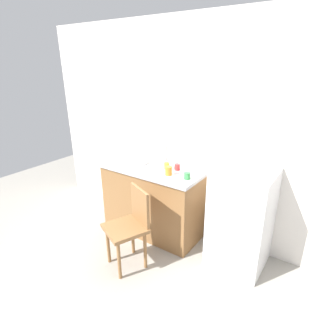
{
  "coord_description": "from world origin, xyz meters",
  "views": [
    {
      "loc": [
        1.46,
        -1.85,
        2.1
      ],
      "look_at": [
        -0.19,
        0.6,
        0.96
      ],
      "focal_mm": 29.0,
      "sensor_mm": 36.0,
      "label": 1
    }
  ],
  "objects": [
    {
      "name": "cabinet_base",
      "position": [
        -0.44,
        0.65,
        0.43
      ],
      "size": [
        1.26,
        0.6,
        0.87
      ],
      "primitive_type": "cube",
      "color": "olive",
      "rests_on": "ground_plane"
    },
    {
      "name": "faucet",
      "position": [
        -0.47,
        0.9,
        1.03
      ],
      "size": [
        0.02,
        0.02,
        0.24
      ],
      "primitive_type": "cylinder",
      "color": "#B7B7BC",
      "rests_on": "countertop"
    },
    {
      "name": "cup_green",
      "position": [
        0.1,
        0.55,
        0.94
      ],
      "size": [
        0.07,
        0.07,
        0.08
      ],
      "primitive_type": "cylinder",
      "color": "green",
      "rests_on": "countertop"
    },
    {
      "name": "refrigerator",
      "position": [
        0.71,
        0.66,
        0.55
      ],
      "size": [
        0.58,
        0.58,
        1.11
      ],
      "primitive_type": "cube",
      "color": "white",
      "rests_on": "ground_plane"
    },
    {
      "name": "chair",
      "position": [
        -0.25,
        -0.02,
        0.5
      ],
      "size": [
        0.52,
        0.52,
        0.89
      ],
      "rotation": [
        0.0,
        0.0,
        -0.4
      ],
      "color": "olive",
      "rests_on": "ground_plane"
    },
    {
      "name": "cup_red",
      "position": [
        -0.13,
        0.72,
        0.94
      ],
      "size": [
        0.07,
        0.07,
        0.08
      ],
      "primitive_type": "cylinder",
      "color": "red",
      "rests_on": "countertop"
    },
    {
      "name": "ground_plane",
      "position": [
        0.0,
        0.0,
        0.0
      ],
      "size": [
        8.0,
        8.0,
        0.0
      ],
      "primitive_type": "plane",
      "color": "#9E998E"
    },
    {
      "name": "cup_yellow",
      "position": [
        -0.26,
        0.67,
        0.95
      ],
      "size": [
        0.06,
        0.06,
        0.08
      ],
      "primitive_type": "cylinder",
      "color": "yellow",
      "rests_on": "countertop"
    },
    {
      "name": "back_wall",
      "position": [
        0.0,
        1.0,
        1.31
      ],
      "size": [
        4.8,
        0.1,
        2.61
      ],
      "primitive_type": "cube",
      "color": "white",
      "rests_on": "ground_plane"
    },
    {
      "name": "dish_tray",
      "position": [
        -0.7,
        0.63,
        0.93
      ],
      "size": [
        0.28,
        0.2,
        0.05
      ],
      "primitive_type": "cube",
      "color": "white",
      "rests_on": "countertop"
    },
    {
      "name": "cup_orange",
      "position": [
        -0.13,
        0.53,
        0.96
      ],
      "size": [
        0.08,
        0.08,
        0.1
      ],
      "primitive_type": "cylinder",
      "color": "orange",
      "rests_on": "countertop"
    },
    {
      "name": "countertop",
      "position": [
        -0.44,
        0.65,
        0.89
      ],
      "size": [
        1.3,
        0.64,
        0.04
      ],
      "primitive_type": "cube",
      "color": "#B7B7BC",
      "rests_on": "cabinet_base"
    }
  ]
}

